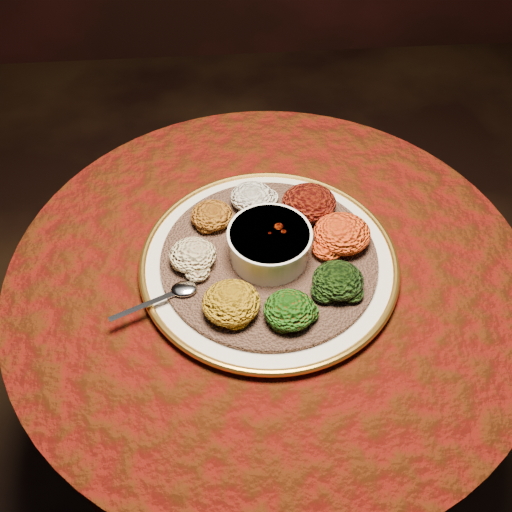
{
  "coord_description": "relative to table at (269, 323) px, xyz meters",
  "views": [
    {
      "loc": [
        -0.08,
        -0.65,
        1.54
      ],
      "look_at": [
        -0.03,
        0.01,
        0.76
      ],
      "focal_mm": 40.0,
      "sensor_mm": 36.0,
      "label": 1
    }
  ],
  "objects": [
    {
      "name": "table",
      "position": [
        0.0,
        0.0,
        0.0
      ],
      "size": [
        0.96,
        0.96,
        0.73
      ],
      "color": "black",
      "rests_on": "ground"
    },
    {
      "name": "platter",
      "position": [
        -0.0,
        0.01,
        0.19
      ],
      "size": [
        0.57,
        0.57,
        0.02
      ],
      "rotation": [
        0.0,
        0.0,
        0.31
      ],
      "color": "silver",
      "rests_on": "table"
    },
    {
      "name": "injera",
      "position": [
        -0.0,
        0.01,
        0.2
      ],
      "size": [
        0.44,
        0.44,
        0.01
      ],
      "primitive_type": "cylinder",
      "rotation": [
        0.0,
        0.0,
        -0.14
      ],
      "color": "brown",
      "rests_on": "platter"
    },
    {
      "name": "stew_bowl",
      "position": [
        -0.0,
        0.01,
        0.24
      ],
      "size": [
        0.15,
        0.15,
        0.06
      ],
      "color": "silver",
      "rests_on": "injera"
    },
    {
      "name": "spoon",
      "position": [
        -0.16,
        -0.07,
        0.21
      ],
      "size": [
        0.15,
        0.08,
        0.01
      ],
      "rotation": [
        0.0,
        0.0,
        -2.73
      ],
      "color": "silver",
      "rests_on": "injera"
    },
    {
      "name": "portion_ayib",
      "position": [
        -0.02,
        0.14,
        0.23
      ],
      "size": [
        0.08,
        0.08,
        0.04
      ],
      "primitive_type": "ellipsoid",
      "color": "white",
      "rests_on": "injera"
    },
    {
      "name": "portion_kitfo",
      "position": [
        0.08,
        0.11,
        0.23
      ],
      "size": [
        0.1,
        0.1,
        0.05
      ],
      "primitive_type": "ellipsoid",
      "color": "black",
      "rests_on": "injera"
    },
    {
      "name": "portion_tikil",
      "position": [
        0.13,
        0.03,
        0.23
      ],
      "size": [
        0.1,
        0.1,
        0.05
      ],
      "primitive_type": "ellipsoid",
      "color": "#BF770F",
      "rests_on": "injera"
    },
    {
      "name": "portion_gomen",
      "position": [
        0.11,
        -0.07,
        0.23
      ],
      "size": [
        0.09,
        0.08,
        0.04
      ],
      "primitive_type": "ellipsoid",
      "color": "black",
      "rests_on": "injera"
    },
    {
      "name": "portion_mixveg",
      "position": [
        0.02,
        -0.13,
        0.23
      ],
      "size": [
        0.09,
        0.08,
        0.04
      ],
      "primitive_type": "ellipsoid",
      "color": "#932709",
      "rests_on": "injera"
    },
    {
      "name": "portion_kik",
      "position": [
        -0.08,
        -0.11,
        0.23
      ],
      "size": [
        0.1,
        0.09,
        0.05
      ],
      "primitive_type": "ellipsoid",
      "color": "#AC780F",
      "rests_on": "injera"
    },
    {
      "name": "portion_timatim",
      "position": [
        -0.14,
        0.0,
        0.23
      ],
      "size": [
        0.08,
        0.08,
        0.04
      ],
      "primitive_type": "ellipsoid",
      "color": "maroon",
      "rests_on": "injera"
    },
    {
      "name": "portion_shiro",
      "position": [
        -0.1,
        0.1,
        0.23
      ],
      "size": [
        0.08,
        0.08,
        0.04
      ],
      "primitive_type": "ellipsoid",
      "color": "#935311",
      "rests_on": "injera"
    }
  ]
}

